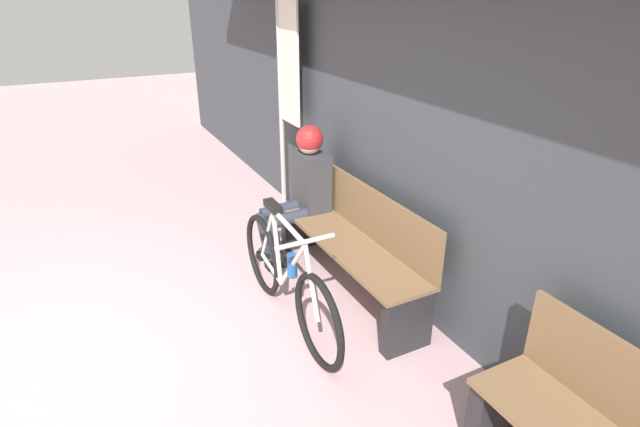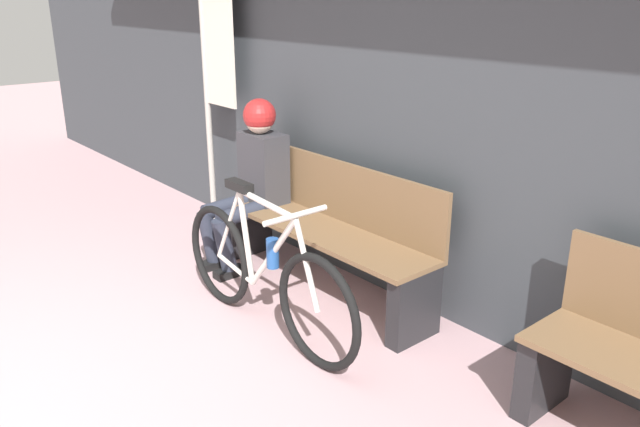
{
  "view_description": "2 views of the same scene",
  "coord_description": "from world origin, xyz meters",
  "px_view_note": "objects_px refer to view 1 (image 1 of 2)",
  "views": [
    {
      "loc": [
        2.74,
        0.34,
        2.24
      ],
      "look_at": [
        -0.27,
        1.88,
        0.7
      ],
      "focal_mm": 28.0,
      "sensor_mm": 36.0,
      "label": 1
    },
    {
      "loc": [
        2.65,
        -0.34,
        1.88
      ],
      "look_at": [
        -0.01,
        1.9,
        0.64
      ],
      "focal_mm": 35.0,
      "sensor_mm": 36.0,
      "label": 2
    }
  ],
  "objects_px": {
    "person_seated": "(302,184)",
    "park_bench_near": "(352,243)",
    "bicycle": "(287,280)",
    "banner_pole": "(286,83)"
  },
  "relations": [
    {
      "from": "park_bench_near",
      "to": "banner_pole",
      "type": "relative_size",
      "value": 0.82
    },
    {
      "from": "person_seated",
      "to": "bicycle",
      "type": "bearing_deg",
      "value": -31.45
    },
    {
      "from": "park_bench_near",
      "to": "person_seated",
      "type": "bearing_deg",
      "value": -170.53
    },
    {
      "from": "park_bench_near",
      "to": "bicycle",
      "type": "height_order",
      "value": "bicycle"
    },
    {
      "from": "person_seated",
      "to": "park_bench_near",
      "type": "bearing_deg",
      "value": 9.47
    },
    {
      "from": "park_bench_near",
      "to": "person_seated",
      "type": "xyz_separation_m",
      "value": [
        -0.67,
        -0.11,
        0.28
      ]
    },
    {
      "from": "park_bench_near",
      "to": "person_seated",
      "type": "height_order",
      "value": "person_seated"
    },
    {
      "from": "person_seated",
      "to": "banner_pole",
      "type": "bearing_deg",
      "value": 164.17
    },
    {
      "from": "park_bench_near",
      "to": "banner_pole",
      "type": "bearing_deg",
      "value": 175.22
    },
    {
      "from": "park_bench_near",
      "to": "person_seated",
      "type": "relative_size",
      "value": 1.47
    }
  ]
}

